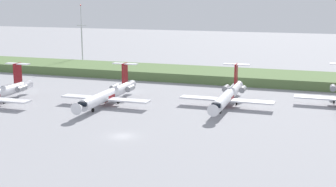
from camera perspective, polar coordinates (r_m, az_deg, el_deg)
The scene contains 5 objects.
ground_plane at distance 115.95m, azimuth 0.45°, elevation -1.18°, with size 500.00×500.00×0.00m, color #939399.
grass_berm at distance 150.47m, azimuth 4.86°, elevation 2.34°, with size 320.00×20.00×2.80m, color #597542.
regional_jet_third at distance 114.63m, azimuth -7.46°, elevation -0.13°, with size 22.81×31.00×9.00m.
regional_jet_fourth at distance 113.32m, azimuth 7.42°, elevation -0.27°, with size 22.81×31.00×9.00m.
antenna_mast at distance 185.58m, azimuth -10.63°, elevation 6.57°, with size 4.40×0.50×23.47m.
Camera 1 is at (35.40, -77.29, 26.08)m, focal length 49.17 mm.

